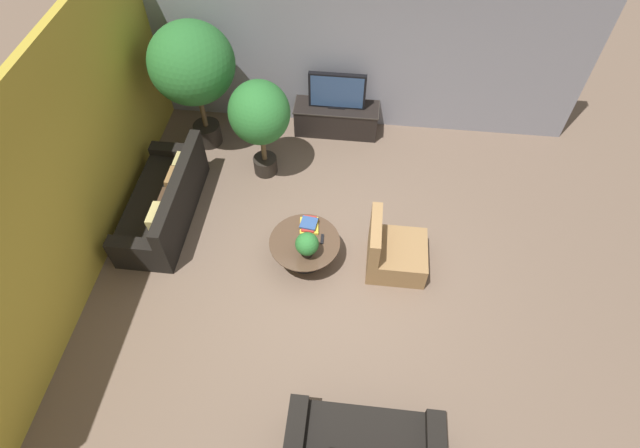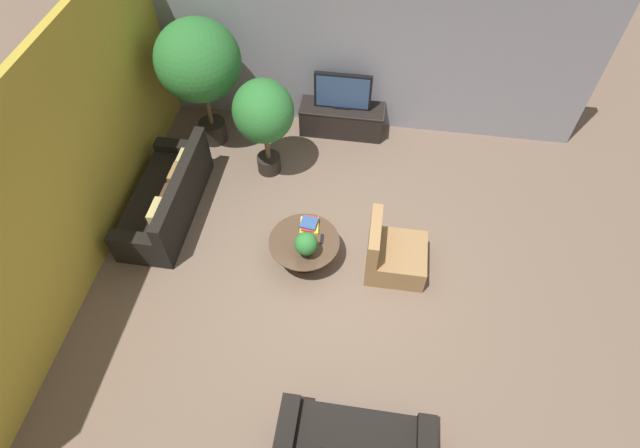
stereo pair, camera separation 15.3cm
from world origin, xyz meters
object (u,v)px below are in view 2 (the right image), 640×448
object	(u,v)px
television	(343,92)
potted_palm_tall	(199,63)
coffee_table	(304,246)
potted_palm_corner	(264,114)
potted_plant_tabletop	(306,244)
media_console	(342,119)
couch_by_wall	(168,199)
armchair_wicker	(392,255)

from	to	relation	value
television	potted_palm_tall	distance (m)	2.30
coffee_table	potted_palm_corner	bearing A→B (deg)	117.52
potted_plant_tabletop	coffee_table	bearing A→B (deg)	107.27
media_console	potted_plant_tabletop	world-z (taller)	potted_plant_tabletop
potted_palm_tall	potted_plant_tabletop	xyz separation A→B (m)	(2.02, -2.45, -0.88)
couch_by_wall	armchair_wicker	distance (m)	3.42
media_console	potted_palm_corner	size ratio (longest dim) A/B	0.85
couch_by_wall	television	bearing A→B (deg)	133.10
media_console	potted_plant_tabletop	bearing A→B (deg)	-92.44
television	potted_palm_corner	distance (m)	1.55
coffee_table	armchair_wicker	distance (m)	1.22
coffee_table	armchair_wicker	bearing A→B (deg)	1.78
media_console	television	world-z (taller)	television
media_console	potted_palm_tall	world-z (taller)	potted_palm_tall
potted_palm_corner	television	bearing A→B (deg)	46.36
media_console	potted_palm_tall	size ratio (longest dim) A/B	0.66
armchair_wicker	potted_palm_corner	bearing A→B (deg)	52.14
coffee_table	potted_plant_tabletop	bearing A→B (deg)	-72.73
couch_by_wall	potted_plant_tabletop	size ratio (longest dim) A/B	5.29
coffee_table	armchair_wicker	size ratio (longest dim) A/B	1.13
armchair_wicker	potted_palm_tall	bearing A→B (deg)	55.21
coffee_table	potted_palm_corner	size ratio (longest dim) A/B	0.58
television	coffee_table	xyz separation A→B (m)	(-0.19, -2.75, -0.56)
coffee_table	potted_palm_tall	size ratio (longest dim) A/B	0.45
couch_by_wall	armchair_wicker	size ratio (longest dim) A/B	2.39
coffee_table	potted_palm_corner	xyz separation A→B (m)	(-0.86, 1.65, 0.87)
television	armchair_wicker	distance (m)	2.96
armchair_wicker	potted_plant_tabletop	distance (m)	1.23
armchair_wicker	television	bearing A→B (deg)	20.71
coffee_table	potted_plant_tabletop	world-z (taller)	potted_plant_tabletop
potted_palm_corner	potted_plant_tabletop	size ratio (longest dim) A/B	4.33
potted_plant_tabletop	television	bearing A→B (deg)	87.55
couch_by_wall	media_console	bearing A→B (deg)	133.12
armchair_wicker	potted_palm_tall	size ratio (longest dim) A/B	0.40
media_console	potted_palm_tall	xyz separation A→B (m)	(-2.15, -0.51, 1.23)
armchair_wicker	media_console	bearing A→B (deg)	20.70
couch_by_wall	potted_palm_tall	world-z (taller)	potted_palm_tall
couch_by_wall	potted_palm_corner	distance (m)	1.91
media_console	armchair_wicker	size ratio (longest dim) A/B	1.67
coffee_table	armchair_wicker	xyz separation A→B (m)	(1.22, 0.04, -0.01)
television	potted_plant_tabletop	bearing A→B (deg)	-92.45
armchair_wicker	coffee_table	bearing A→B (deg)	91.78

